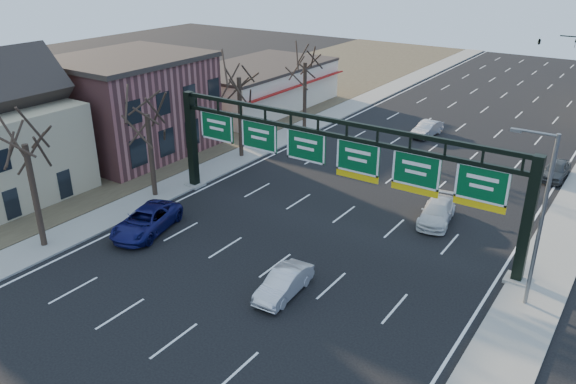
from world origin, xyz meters
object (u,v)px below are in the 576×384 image
Objects in this scene: car_silver_sedan at (284,283)px; car_white_wagon at (437,212)px; car_blue_suv at (146,221)px; sign_gantry at (333,159)px.

car_white_wagon is at bearing 71.01° from car_silver_sedan.
car_silver_sedan is (11.12, -0.88, -0.09)m from car_blue_suv.
car_white_wagon reaches higher than car_silver_sedan.
car_white_wagon is (14.61, 11.69, -0.08)m from car_blue_suv.
sign_gantry is at bearing 23.32° from car_blue_suv.
car_silver_sedan is 13.05m from car_white_wagon.
car_silver_sedan is at bearing -19.08° from car_blue_suv.
sign_gantry is 5.27× the size of car_white_wagon.
sign_gantry reaches higher than car_blue_suv.
car_silver_sedan is (1.87, -8.08, -3.96)m from sign_gantry.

